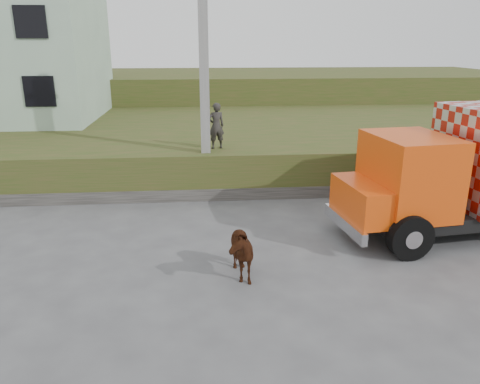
{
  "coord_description": "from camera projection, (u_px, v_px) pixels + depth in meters",
  "views": [
    {
      "loc": [
        -1.17,
        -10.54,
        4.98
      ],
      "look_at": [
        -0.19,
        0.84,
        1.3
      ],
      "focal_mm": 35.0,
      "sensor_mm": 36.0,
      "label": 1
    }
  ],
  "objects": [
    {
      "name": "ground",
      "position": [
        251.0,
        252.0,
        11.62
      ],
      "size": [
        120.0,
        120.0,
        0.0
      ],
      "primitive_type": "plane",
      "color": "#474749",
      "rests_on": "ground"
    },
    {
      "name": "embankment",
      "position": [
        227.0,
        141.0,
        20.87
      ],
      "size": [
        40.0,
        12.0,
        1.5
      ],
      "primitive_type": "cube",
      "color": "#314818",
      "rests_on": "ground"
    },
    {
      "name": "embankment_far",
      "position": [
        216.0,
        95.0,
        32.02
      ],
      "size": [
        40.0,
        12.0,
        3.0
      ],
      "primitive_type": "cube",
      "color": "#314818",
      "rests_on": "ground"
    },
    {
      "name": "retaining_strip",
      "position": [
        177.0,
        194.0,
        15.38
      ],
      "size": [
        16.0,
        0.5,
        0.4
      ],
      "primitive_type": "cube",
      "color": "#595651",
      "rests_on": "ground"
    },
    {
      "name": "utility_pole",
      "position": [
        204.0,
        72.0,
        14.65
      ],
      "size": [
        1.2,
        0.3,
        8.0
      ],
      "color": "gray",
      "rests_on": "ground"
    },
    {
      "name": "cow",
      "position": [
        237.0,
        250.0,
        10.27
      ],
      "size": [
        0.91,
        1.57,
        1.24
      ],
      "primitive_type": "imported",
      "rotation": [
        0.0,
        0.0,
        0.17
      ],
      "color": "#35180D",
      "rests_on": "ground"
    },
    {
      "name": "pedestrian",
      "position": [
        216.0,
        126.0,
        15.77
      ],
      "size": [
        0.64,
        0.5,
        1.55
      ],
      "primitive_type": "imported",
      "rotation": [
        0.0,
        0.0,
        3.4
      ],
      "color": "#2C2927",
      "rests_on": "embankment"
    }
  ]
}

